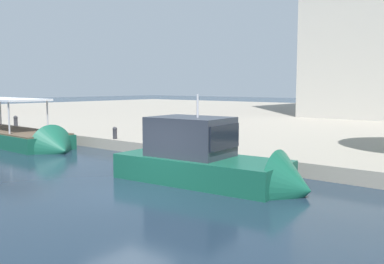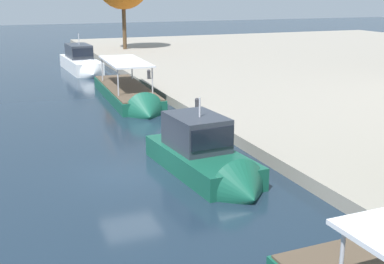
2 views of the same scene
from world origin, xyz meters
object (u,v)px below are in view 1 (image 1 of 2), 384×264
Objects in this scene: tour_boat_1 at (13,140)px; mooring_bollard_0 at (115,132)px; mooring_bollard_1 at (16,120)px; motor_yacht_2 at (214,168)px.

mooring_bollard_0 is at bearing 24.40° from tour_boat_1.
tour_boat_1 is at bearing -29.95° from mooring_bollard_1.
mooring_bollard_1 is (-12.01, 0.45, 0.05)m from mooring_bollard_0.
motor_yacht_2 is 10.31m from mooring_bollard_0.
motor_yacht_2 is at bearing -19.53° from mooring_bollard_0.
motor_yacht_2 is at bearing -0.58° from tour_boat_1.
mooring_bollard_0 is (6.56, 2.69, 0.69)m from tour_boat_1.
tour_boat_1 is 16.12× the size of mooring_bollard_1.
mooring_bollard_0 is at bearing -2.15° from mooring_bollard_1.
motor_yacht_2 is at bearing -10.17° from mooring_bollard_1.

